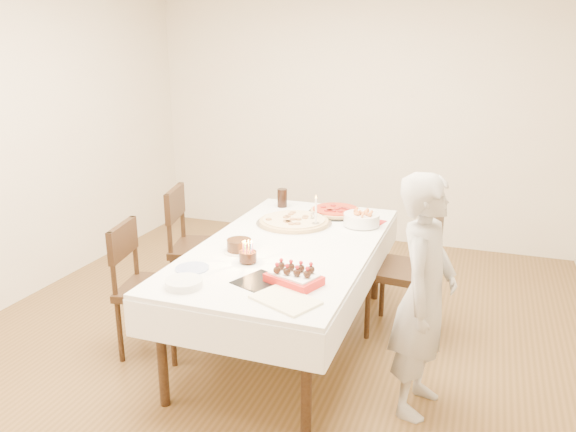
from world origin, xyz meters
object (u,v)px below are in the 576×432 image
(pizza_pepperoni, at_px, (336,211))
(birthday_cake, at_px, (248,251))
(chair_right_savory, at_px, (403,271))
(pasta_bowl, at_px, (362,219))
(strawberry_box, at_px, (294,277))
(taper_candle, at_px, (316,212))
(pizza_white, at_px, (294,221))
(chair_left_dessert, at_px, (154,289))
(cola_glass, at_px, (282,198))
(person, at_px, (424,296))
(dining_table, at_px, (288,294))
(chair_left_savory, at_px, (203,248))
(layer_cake, at_px, (239,246))

(pizza_pepperoni, height_order, birthday_cake, birthday_cake)
(chair_right_savory, height_order, pasta_bowl, chair_right_savory)
(birthday_cake, bearing_deg, strawberry_box, -28.71)
(chair_right_savory, height_order, taper_candle, taper_candle)
(chair_right_savory, bearing_deg, pizza_white, -175.82)
(pizza_white, distance_m, strawberry_box, 1.11)
(chair_left_dessert, height_order, taper_candle, taper_candle)
(pizza_pepperoni, relative_size, cola_glass, 2.87)
(chair_right_savory, relative_size, pizza_white, 1.69)
(pasta_bowl, xyz_separation_m, cola_glass, (-0.74, 0.29, 0.03))
(strawberry_box, bearing_deg, chair_right_savory, 65.46)
(person, height_order, cola_glass, person)
(taper_candle, height_order, cola_glass, taper_candle)
(dining_table, distance_m, person, 1.11)
(pizza_white, bearing_deg, taper_candle, -17.57)
(birthday_cake, bearing_deg, chair_left_dessert, 179.35)
(pizza_white, relative_size, birthday_cake, 4.54)
(dining_table, distance_m, strawberry_box, 0.78)
(chair_left_savory, xyz_separation_m, pasta_bowl, (1.23, 0.23, 0.30))
(pizza_white, distance_m, layer_cake, 0.70)
(chair_right_savory, distance_m, pizza_pepperoni, 0.78)
(person, height_order, pizza_pepperoni, person)
(chair_left_savory, xyz_separation_m, birthday_cake, (0.72, -0.75, 0.33))
(pizza_white, bearing_deg, person, -39.23)
(chair_left_savory, height_order, pizza_pepperoni, chair_left_savory)
(pizza_white, bearing_deg, layer_cake, -101.62)
(person, height_order, pizza_white, person)
(person, xyz_separation_m, layer_cake, (-1.22, 0.19, 0.09))
(dining_table, distance_m, chair_right_savory, 0.86)
(chair_left_dessert, height_order, pizza_white, chair_left_dessert)
(chair_right_savory, distance_m, pasta_bowl, 0.49)
(chair_right_savory, distance_m, chair_left_dessert, 1.77)
(chair_right_savory, distance_m, strawberry_box, 1.18)
(strawberry_box, bearing_deg, chair_left_savory, 138.96)
(chair_right_savory, xyz_separation_m, strawberry_box, (-0.48, -1.04, 0.30))
(person, bearing_deg, layer_cake, 89.99)
(chair_right_savory, xyz_separation_m, chair_left_dessert, (-1.56, -0.83, -0.03))
(chair_left_savory, distance_m, birthday_cake, 1.09)
(cola_glass, distance_m, strawberry_box, 1.60)
(chair_left_dessert, bearing_deg, cola_glass, -121.51)
(pasta_bowl, height_order, strawberry_box, pasta_bowl)
(person, xyz_separation_m, birthday_cake, (-1.09, 0.03, 0.12))
(dining_table, height_order, taper_candle, taper_candle)
(chair_left_savory, xyz_separation_m, person, (1.81, -0.78, 0.21))
(chair_right_savory, xyz_separation_m, birthday_cake, (-0.85, -0.84, 0.34))
(pizza_white, relative_size, cola_glass, 3.75)
(chair_left_dessert, distance_m, pizza_white, 1.15)
(dining_table, xyz_separation_m, chair_right_savory, (0.73, 0.43, 0.11))
(chair_right_savory, bearing_deg, birthday_cake, -130.64)
(pasta_bowl, distance_m, birthday_cake, 1.10)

